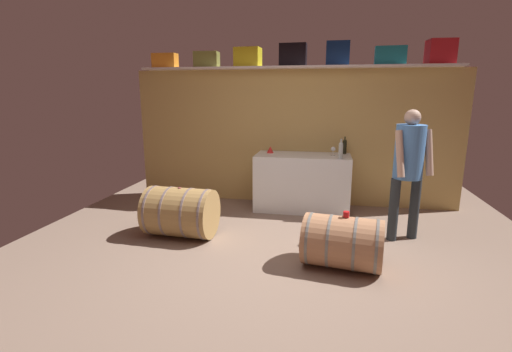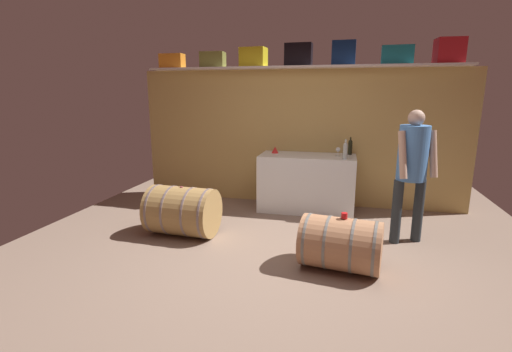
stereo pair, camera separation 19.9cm
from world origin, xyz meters
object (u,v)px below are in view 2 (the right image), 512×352
object	(u,v)px
wine_bottle_clear	(345,150)
work_cabinet	(307,183)
toolcase_orange	(172,61)
toolcase_teal	(397,55)
wine_barrel_far	(183,211)
red_funnel	(275,150)
toolcase_navy	(344,53)
winemaker_pouring	(412,163)
toolcase_red	(449,51)
tasting_cup	(344,216)
toolcase_black	(298,55)
wine_bottle_dark	(350,147)
wine_glass	(338,150)
toolcase_olive	(213,60)
toolcase_yellow	(253,57)
wine_barrel_near	(341,244)

from	to	relation	value
wine_bottle_clear	work_cabinet	bearing A→B (deg)	159.91
toolcase_orange	work_cabinet	world-z (taller)	toolcase_orange
toolcase_teal	wine_barrel_far	size ratio (longest dim) A/B	0.49
red_funnel	work_cabinet	bearing A→B (deg)	-9.87
toolcase_navy	work_cabinet	world-z (taller)	toolcase_navy
wine_bottle_clear	winemaker_pouring	bearing A→B (deg)	-45.67
toolcase_red	tasting_cup	world-z (taller)	toolcase_red
toolcase_black	wine_bottle_dark	bearing A→B (deg)	0.13
winemaker_pouring	work_cabinet	bearing A→B (deg)	-60.99
wine_glass	toolcase_olive	bearing A→B (deg)	173.64
winemaker_pouring	toolcase_teal	bearing A→B (deg)	-108.62
toolcase_teal	winemaker_pouring	bearing A→B (deg)	-81.45
tasting_cup	toolcase_yellow	bearing A→B (deg)	124.36
wine_glass	wine_bottle_dark	bearing A→B (deg)	47.42
red_funnel	wine_bottle_clear	bearing A→B (deg)	-15.25
wine_barrel_near	tasting_cup	distance (m)	0.31
work_cabinet	wine_barrel_near	bearing A→B (deg)	-74.01
toolcase_red	wine_barrel_near	world-z (taller)	toolcase_red
toolcase_orange	toolcase_yellow	world-z (taller)	toolcase_yellow
toolcase_black	wine_glass	distance (m)	1.57
wine_bottle_clear	red_funnel	xyz separation A→B (m)	(-1.08, 0.29, -0.08)
toolcase_red	toolcase_navy	bearing A→B (deg)	176.74
red_funnel	wine_barrel_near	world-z (taller)	red_funnel
toolcase_yellow	wine_bottle_dark	distance (m)	2.06
red_funnel	toolcase_orange	bearing A→B (deg)	174.93
toolcase_olive	tasting_cup	distance (m)	3.53
toolcase_red	wine_glass	distance (m)	2.03
toolcase_teal	wine_bottle_clear	size ratio (longest dim) A/B	1.52
toolcase_orange	work_cabinet	xyz separation A→B (m)	(2.30, -0.25, -1.88)
toolcase_orange	toolcase_black	size ratio (longest dim) A/B	0.96
toolcase_yellow	toolcase_navy	distance (m)	1.38
toolcase_teal	winemaker_pouring	world-z (taller)	toolcase_teal
wine_glass	toolcase_red	bearing A→B (deg)	8.99
toolcase_orange	wine_barrel_near	bearing A→B (deg)	-37.27
wine_barrel_near	toolcase_orange	bearing A→B (deg)	151.01
work_cabinet	toolcase_teal	bearing A→B (deg)	11.61
toolcase_red	wine_barrel_far	bearing A→B (deg)	-156.72
red_funnel	winemaker_pouring	xyz separation A→B (m)	(1.86, -1.09, 0.07)
work_cabinet	wine_bottle_dark	world-z (taller)	wine_bottle_dark
toolcase_olive	toolcase_black	distance (m)	1.38
wine_bottle_clear	wine_glass	distance (m)	0.25
toolcase_teal	wine_bottle_dark	world-z (taller)	toolcase_teal
wine_bottle_dark	wine_barrel_far	size ratio (longest dim) A/B	0.30
toolcase_olive	work_cabinet	size ratio (longest dim) A/B	0.26
toolcase_red	tasting_cup	xyz separation A→B (m)	(-1.32, -2.18, -1.79)
toolcase_olive	toolcase_teal	world-z (taller)	toolcase_teal
tasting_cup	toolcase_navy	bearing A→B (deg)	92.96
toolcase_navy	toolcase_red	distance (m)	1.43
toolcase_teal	tasting_cup	size ratio (longest dim) A/B	6.88
wine_barrel_far	wine_bottle_dark	bearing A→B (deg)	41.31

